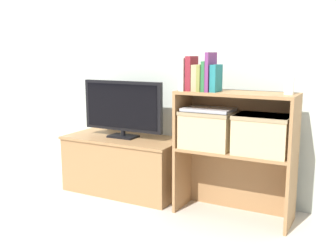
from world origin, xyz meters
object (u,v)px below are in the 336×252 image
object	(u,v)px
book_forest	(207,76)
book_teal	(216,78)
laptop	(209,109)
tv	(122,107)
book_ivory	(186,74)
baby_monitor	(289,86)
storage_basket_left	(208,128)
book_maroon	(192,73)
book_tan	(198,78)
tv_stand	(124,164)
book_plum	(211,72)
storage_basket_right	(263,133)
book_olive	(203,78)

from	to	relation	value
book_forest	book_teal	distance (m)	0.07
book_forest	laptop	xyz separation A→B (m)	(0.01, 0.03, -0.22)
tv	book_ivory	world-z (taller)	book_ivory
tv	baby_monitor	world-z (taller)	baby_monitor
storage_basket_left	book_maroon	bearing A→B (deg)	-166.20
book_ivory	book_tan	xyz separation A→B (m)	(0.09, 0.00, -0.02)
book_ivory	baby_monitor	world-z (taller)	book_ivory
book_forest	book_teal	world-z (taller)	book_forest
tv_stand	book_forest	distance (m)	1.03
book_forest	book_plum	size ratio (longest dim) A/B	0.77
book_tan	baby_monitor	xyz separation A→B (m)	(0.58, 0.04, -0.03)
storage_basket_left	book_plum	bearing A→B (deg)	-52.68
book_ivory	storage_basket_right	bearing A→B (deg)	3.06
book_forest	tv_stand	bearing A→B (deg)	171.96
book_forest	book_teal	size ratio (longest dim) A/B	1.12
tv_stand	book_olive	xyz separation A→B (m)	(0.70, -0.10, 0.71)
book_maroon	storage_basket_right	size ratio (longest dim) A/B	0.66
book_ivory	storage_basket_left	xyz separation A→B (m)	(0.16, 0.03, -0.35)
storage_basket_right	book_maroon	bearing A→B (deg)	-176.67
tv	book_maroon	distance (m)	0.69
book_teal	book_tan	bearing A→B (deg)	180.00
book_tan	storage_basket_left	bearing A→B (deg)	22.17
baby_monitor	tv_stand	bearing A→B (deg)	177.23
storage_basket_right	book_tan	bearing A→B (deg)	-176.32
tv	laptop	xyz separation A→B (m)	(0.74, -0.07, 0.04)
book_maroon	baby_monitor	bearing A→B (deg)	3.95
book_forest	book_teal	xyz separation A→B (m)	(0.07, 0.00, -0.01)
laptop	tv_stand	bearing A→B (deg)	174.17
tv_stand	book_tan	size ratio (longest dim) A/B	5.41
storage_basket_left	storage_basket_right	bearing A→B (deg)	0.00
tv_stand	book_teal	size ratio (longest dim) A/B	5.36
tv	laptop	size ratio (longest dim) A/B	2.10
book_tan	laptop	bearing A→B (deg)	22.17
book_maroon	book_teal	distance (m)	0.17
baby_monitor	storage_basket_left	distance (m)	0.59
book_ivory	book_teal	distance (m)	0.22
baby_monitor	laptop	world-z (taller)	baby_monitor
baby_monitor	storage_basket_left	bearing A→B (deg)	-178.31
book_ivory	storage_basket_right	distance (m)	0.63
book_maroon	book_forest	xyz separation A→B (m)	(0.11, 0.00, -0.02)
book_teal	laptop	bearing A→B (deg)	154.51
tv	book_olive	distance (m)	0.75
tv	book_tan	size ratio (longest dim) A/B	3.98
book_forest	baby_monitor	xyz separation A→B (m)	(0.52, 0.04, -0.04)
book_teal	storage_basket_left	distance (m)	0.34
tv_stand	book_olive	distance (m)	1.00
tv	storage_basket_left	size ratio (longest dim) A/B	1.99
book_forest	tv	bearing A→B (deg)	172.08
book_forest	laptop	size ratio (longest dim) A/B	0.60
baby_monitor	storage_basket_right	distance (m)	0.33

